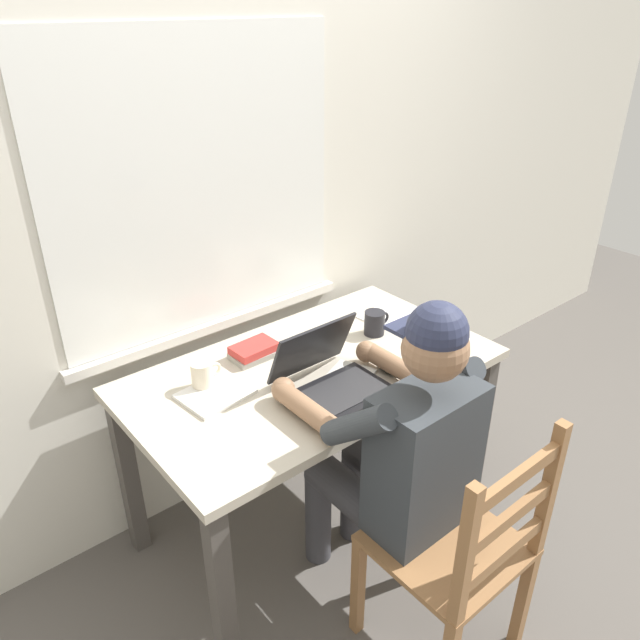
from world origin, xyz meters
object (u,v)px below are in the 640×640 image
at_px(coffee_mug_dark, 375,323).
at_px(laptop, 330,375).
at_px(seated_person, 399,448).
at_px(book_stack_main, 254,351).
at_px(computer_mouse, 390,367).
at_px(coffee_mug_white, 203,375).
at_px(desk, 312,391).
at_px(wooden_chair, 461,552).

bearing_deg(coffee_mug_dark, laptop, -155.14).
distance_m(seated_person, book_stack_main, 0.67).
relative_size(computer_mouse, coffee_mug_white, 0.88).
height_order(laptop, coffee_mug_white, laptop).
height_order(seated_person, coffee_mug_white, seated_person).
xyz_separation_m(desk, seated_person, (-0.02, -0.46, 0.03)).
bearing_deg(book_stack_main, coffee_mug_dark, -18.18).
relative_size(wooden_chair, computer_mouse, 9.26).
xyz_separation_m(seated_person, coffee_mug_white, (-0.35, 0.60, 0.12)).
height_order(wooden_chair, coffee_mug_dark, wooden_chair).
height_order(seated_person, coffee_mug_dark, seated_person).
xyz_separation_m(laptop, coffee_mug_dark, (0.39, 0.18, -0.00)).
relative_size(coffee_mug_dark, book_stack_main, 0.69).
bearing_deg(desk, computer_mouse, -44.48).
height_order(wooden_chair, book_stack_main, wooden_chair).
bearing_deg(wooden_chair, book_stack_main, 96.35).
bearing_deg(book_stack_main, laptop, -76.06).
bearing_deg(laptop, coffee_mug_dark, 24.86).
xyz_separation_m(wooden_chair, laptop, (-0.02, 0.60, 0.35)).
height_order(wooden_chair, coffee_mug_white, wooden_chair).
distance_m(desk, book_stack_main, 0.26).
distance_m(laptop, coffee_mug_dark, 0.43).
xyz_separation_m(coffee_mug_white, book_stack_main, (0.25, 0.06, -0.03)).
relative_size(seated_person, coffee_mug_dark, 10.24).
bearing_deg(coffee_mug_dark, coffee_mug_white, 172.27).
distance_m(wooden_chair, book_stack_main, 1.00).
bearing_deg(book_stack_main, wooden_chair, -83.65).
bearing_deg(computer_mouse, coffee_mug_white, 149.29).
bearing_deg(coffee_mug_white, laptop, -40.07).
relative_size(coffee_mug_white, book_stack_main, 0.65).
bearing_deg(computer_mouse, laptop, 166.08).
bearing_deg(wooden_chair, computer_mouse, 68.01).
bearing_deg(computer_mouse, seated_person, -130.05).
distance_m(laptop, computer_mouse, 0.25).
relative_size(laptop, coffee_mug_white, 2.91).
xyz_separation_m(coffee_mug_dark, book_stack_main, (-0.48, 0.16, -0.02)).
relative_size(desk, seated_person, 1.09).
relative_size(desk, computer_mouse, 13.42).
bearing_deg(desk, wooden_chair, -91.23).
bearing_deg(coffee_mug_white, wooden_chair, -68.08).
xyz_separation_m(computer_mouse, coffee_mug_white, (-0.57, 0.34, 0.03)).
bearing_deg(wooden_chair, desk, 88.77).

